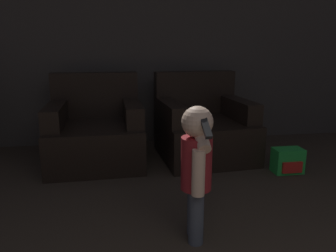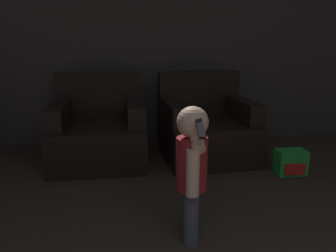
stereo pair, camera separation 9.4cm
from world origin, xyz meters
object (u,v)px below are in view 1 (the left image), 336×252
person_toddler (197,164)px  toy_backpack (288,161)px  armchair_left (96,132)px  armchair_right (203,128)px

person_toddler → toy_backpack: person_toddler is taller
armchair_left → toy_backpack: size_ratio=3.45×
person_toddler → armchair_right: bearing=171.9°
armchair_right → armchair_left: bearing=175.2°
armchair_left → person_toddler: armchair_left is taller
armchair_left → armchair_right: size_ratio=0.95×
armchair_right → person_toddler: size_ratio=1.19×
armchair_right → toy_backpack: size_ratio=3.63×
armchair_left → armchair_right: bearing=-1.6°
armchair_right → toy_backpack: armchair_right is taller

